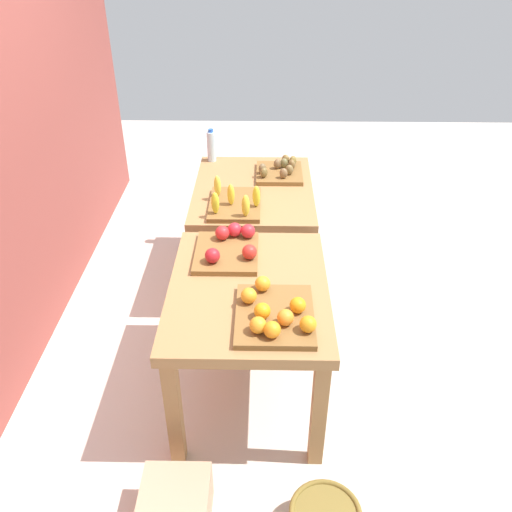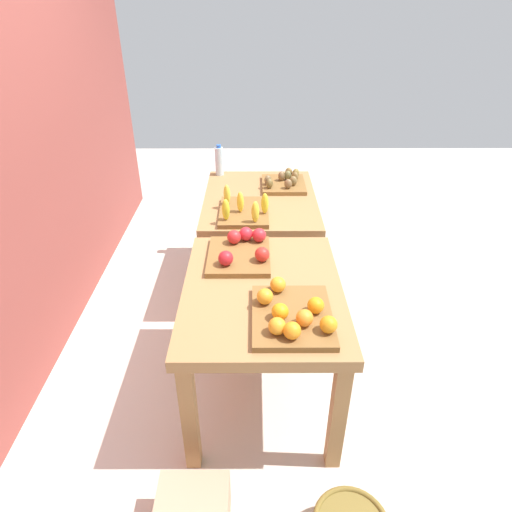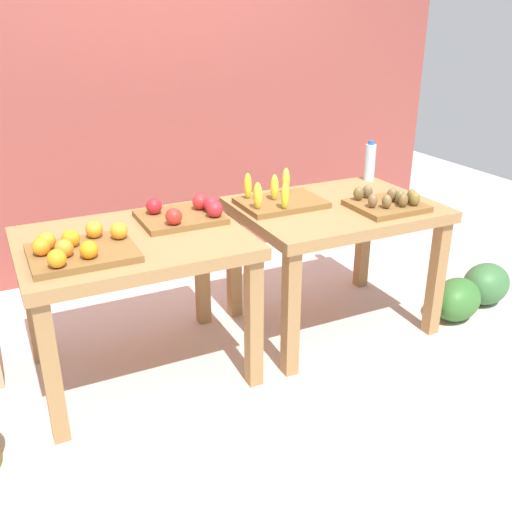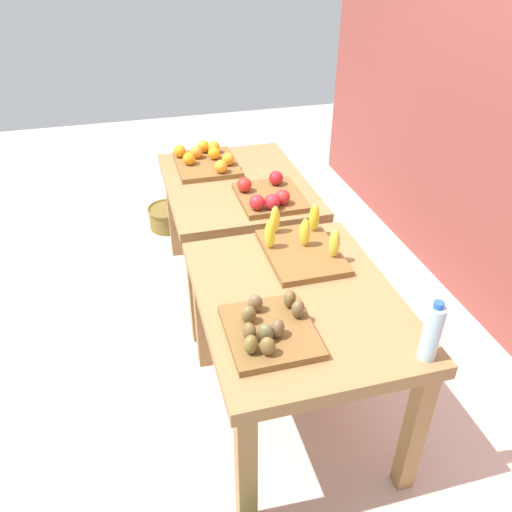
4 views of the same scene
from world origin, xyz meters
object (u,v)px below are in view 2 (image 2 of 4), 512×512
object	(u,v)px
display_table_right	(260,211)
water_bottle	(219,161)
kiwi_bin	(284,182)
display_table_left	(263,304)
banana_crate	(244,210)
watermelon_pile	(285,219)
orange_bin	(292,314)
apple_bin	(241,251)

from	to	relation	value
display_table_right	water_bottle	distance (m)	0.59
display_table_right	kiwi_bin	size ratio (longest dim) A/B	2.89
display_table_left	kiwi_bin	world-z (taller)	kiwi_bin
display_table_right	display_table_left	bearing A→B (deg)	180.00
banana_crate	water_bottle	world-z (taller)	water_bottle
water_bottle	watermelon_pile	bearing A→B (deg)	-54.28
orange_bin	water_bottle	size ratio (longest dim) A/B	1.85
kiwi_bin	banana_crate	bearing A→B (deg)	149.20
orange_bin	kiwi_bin	xyz separation A→B (m)	(1.58, -0.06, -0.01)
display_table_right	water_bottle	bearing A→B (deg)	35.42
orange_bin	banana_crate	size ratio (longest dim) A/B	1.02
banana_crate	display_table_left	bearing A→B (deg)	-172.28
display_table_left	display_table_right	world-z (taller)	same
display_table_right	water_bottle	xyz separation A→B (m)	(0.45, 0.32, 0.22)
kiwi_bin	water_bottle	distance (m)	0.56
display_table_right	apple_bin	size ratio (longest dim) A/B	2.59
display_table_left	watermelon_pile	size ratio (longest dim) A/B	1.51
apple_bin	display_table_right	bearing A→B (deg)	-7.82
display_table_left	apple_bin	xyz separation A→B (m)	(0.30, 0.11, 0.14)
apple_bin	watermelon_pile	distance (m)	1.83
apple_bin	kiwi_bin	distance (m)	1.07
display_table_right	banana_crate	size ratio (longest dim) A/B	2.36
display_table_left	water_bottle	size ratio (longest dim) A/B	4.29
water_bottle	display_table_right	bearing A→B (deg)	-144.58
orange_bin	water_bottle	xyz separation A→B (m)	(1.83, 0.44, 0.08)
banana_crate	kiwi_bin	bearing A→B (deg)	-30.80
display_table_right	banana_crate	bearing A→B (deg)	159.23
apple_bin	water_bottle	bearing A→B (deg)	9.15
display_table_left	water_bottle	bearing A→B (deg)	11.47
orange_bin	kiwi_bin	world-z (taller)	orange_bin
orange_bin	banana_crate	bearing A→B (deg)	12.38
apple_bin	kiwi_bin	size ratio (longest dim) A/B	1.12
kiwi_bin	display_table_left	bearing A→B (deg)	172.11
kiwi_bin	water_bottle	world-z (taller)	water_bottle
display_table_right	orange_bin	size ratio (longest dim) A/B	2.32
apple_bin	kiwi_bin	xyz separation A→B (m)	(1.02, -0.30, -0.00)
display_table_left	water_bottle	world-z (taller)	water_bottle
display_table_left	watermelon_pile	bearing A→B (deg)	-7.18
apple_bin	watermelon_pile	bearing A→B (deg)	-12.17
display_table_left	kiwi_bin	xyz separation A→B (m)	(1.32, -0.18, 0.14)
display_table_left	apple_bin	distance (m)	0.35
banana_crate	water_bottle	size ratio (longest dim) A/B	1.81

